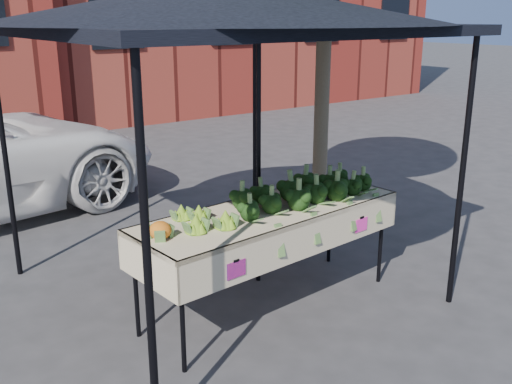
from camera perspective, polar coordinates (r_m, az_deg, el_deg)
The scene contains 7 objects.
ground at distance 5.29m, azimuth 0.94°, elevation -10.58°, with size 90.00×90.00×0.00m, color #2F2F32.
table at distance 5.00m, azimuth 1.38°, elevation -6.58°, with size 2.45×0.98×0.90m.
canopy at distance 5.09m, azimuth -3.47°, elevation 4.72°, with size 3.16×3.16×2.74m, color black, non-canonical shape.
broccoli_heap at distance 5.04m, azimuth 4.47°, elevation 0.45°, with size 1.52×0.55×0.24m, color black.
romanesco_cluster at distance 4.48m, azimuth -5.56°, elevation -2.09°, with size 0.41×0.55×0.18m, color #8CB630.
cauliflower_pair at distance 4.23m, azimuth -9.41°, elevation -3.51°, with size 0.18×0.18×0.16m, color orange.
street_tree at distance 6.31m, azimuth 6.73°, elevation 15.72°, with size 2.36×2.36×4.64m, color #1E4C14, non-canonical shape.
Camera 1 is at (-2.88, -3.70, 2.44)m, focal length 40.70 mm.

